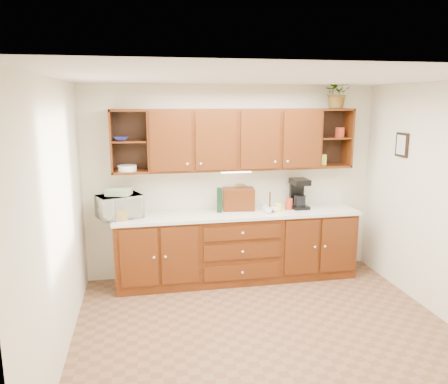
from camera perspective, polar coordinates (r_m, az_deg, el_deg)
name	(u,v)px	position (r m, az deg, el deg)	size (l,w,h in m)	color
floor	(267,332)	(4.85, 5.59, -17.77)	(4.00, 4.00, 0.00)	brown
ceiling	(272,78)	(4.22, 6.31, 14.63)	(4.00, 4.00, 0.00)	white
back_wall	(233,181)	(6.01, 1.15, 1.39)	(4.00, 4.00, 0.00)	#EAE2C5
left_wall	(57,223)	(4.25, -20.94, -3.81)	(3.50, 3.50, 0.00)	#EAE2C5
right_wall	(448,204)	(5.28, 27.21, -1.40)	(3.50, 3.50, 0.00)	#EAE2C5
base_cabinets	(237,247)	(5.94, 1.72, -7.22)	(3.20, 0.60, 0.90)	#391906
countertop	(237,214)	(5.80, 1.77, -2.85)	(3.24, 0.64, 0.04)	silver
upper_cabinets	(236,139)	(5.78, 1.60, 6.89)	(3.20, 0.33, 0.80)	#391906
undercabinet_light	(236,172)	(5.78, 1.60, 2.67)	(0.40, 0.05, 0.03)	white
framed_picture	(402,145)	(5.91, 22.23, 5.72)	(0.03, 0.24, 0.30)	black
wicker_basket	(120,214)	(5.59, -13.49, -2.80)	(0.24, 0.24, 0.14)	#9F7942
microwave	(120,206)	(5.65, -13.49, -1.84)	(0.53, 0.36, 0.29)	beige
towel_stack	(119,192)	(5.61, -13.58, 0.05)	(0.29, 0.21, 0.09)	#CFC561
wine_bottle	(219,200)	(5.75, -0.60, -1.06)	(0.07, 0.07, 0.33)	black
woven_tray	(241,207)	(6.05, 2.19, -1.96)	(0.34, 0.34, 0.02)	#9F7942
bread_box	(238,199)	(5.91, 1.89, -0.92)	(0.42, 0.26, 0.29)	#391906
mug_tree	(270,209)	(5.83, 5.99, -2.22)	(0.21, 0.23, 0.27)	#391906
canister_red	(289,204)	(5.99, 8.46, -1.56)	(0.10, 0.10, 0.15)	#B13219
canister_white	(304,201)	(6.16, 10.38, -1.18)	(0.09, 0.09, 0.17)	white
canister_yellow	(278,208)	(5.86, 7.10, -2.05)	(0.09, 0.09, 0.10)	yellow
coffee_maker	(299,194)	(6.09, 9.74, -0.24)	(0.23, 0.29, 0.41)	black
bowl_stack	(121,139)	(5.62, -13.33, 6.76)	(0.19, 0.19, 0.05)	navy
plate_stack	(127,168)	(5.66, -12.53, 3.07)	(0.24, 0.24, 0.07)	white
pantry_box_yellow	(323,160)	(6.18, 12.78, 4.12)	(0.08, 0.06, 0.14)	yellow
pantry_box_red	(340,132)	(6.21, 14.89, 7.53)	(0.09, 0.08, 0.13)	#B13219
potted_plant	(338,92)	(6.14, 14.61, 12.47)	(0.37, 0.32, 0.42)	#999999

